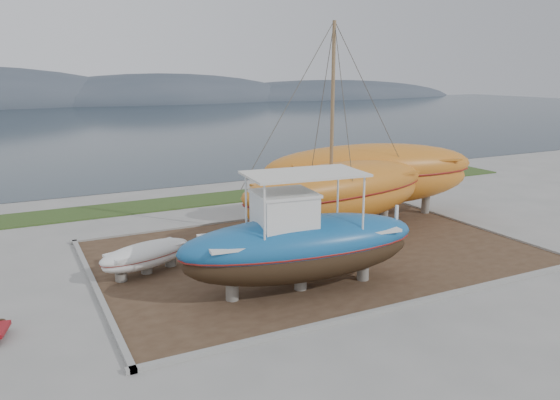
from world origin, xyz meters
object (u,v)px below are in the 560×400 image
blue_caique (301,232)px  orange_bare_hull (370,182)px  white_dinghy (146,259)px  orange_sailboat (341,133)px

blue_caique → orange_bare_hull: (8.05, 7.01, -0.22)m
white_dinghy → orange_sailboat: orange_sailboat is taller
white_dinghy → orange_bare_hull: bearing=-6.5°
orange_sailboat → orange_bare_hull: (3.35, 2.19, -2.94)m
blue_caique → white_dinghy: 6.27m
white_dinghy → orange_sailboat: size_ratio=0.36×
blue_caique → white_dinghy: blue_caique is taller
blue_caique → orange_sailboat: size_ratio=0.82×
blue_caique → orange_bare_hull: size_ratio=0.76×
white_dinghy → orange_sailboat: bearing=-15.0°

